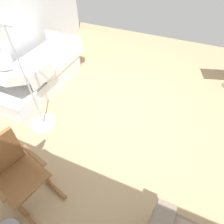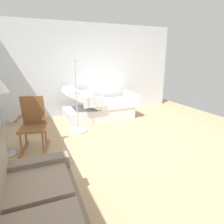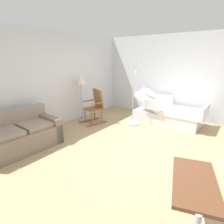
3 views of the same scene
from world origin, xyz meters
TOP-DOWN VIEW (x-y plane):
  - ground_plane at (0.00, 0.00)m, footprint 6.72×6.72m
  - side_wall at (2.74, 0.00)m, footprint 0.10×5.51m
  - hospital_bed at (2.00, 0.07)m, footprint 1.05×2.06m
  - rocking_chair at (0.72, 1.90)m, footprint 0.85×0.64m
  - iv_pole at (1.28, 0.89)m, footprint 0.44×0.44m

SIDE VIEW (x-z plane):
  - ground_plane at x=0.00m, z-range 0.00..0.00m
  - iv_pole at x=1.28m, z-range -0.59..1.09m
  - hospital_bed at x=2.00m, z-range -0.23..0.84m
  - rocking_chair at x=0.72m, z-range -0.02..1.03m
  - side_wall at x=2.74m, z-range 0.00..2.70m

